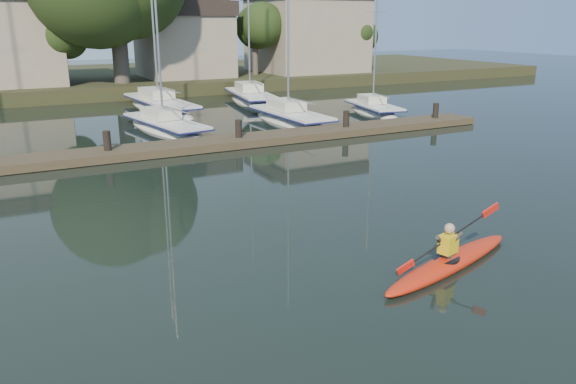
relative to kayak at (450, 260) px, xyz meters
name	(u,v)px	position (x,y,z in m)	size (l,w,h in m)	color
ground	(350,269)	(-2.15, 1.05, -0.20)	(160.00, 160.00, 0.00)	black
kayak	(450,260)	(0.00, 0.00, 0.00)	(5.03, 2.01, 1.61)	#C43E0F
dock	(177,147)	(-2.15, 15.05, 0.01)	(34.00, 2.00, 1.80)	#4A402A
sailboat_2	(166,134)	(-1.21, 20.31, -0.37)	(3.41, 8.70, 14.05)	white
sailboat_3	(290,126)	(5.90, 19.46, -0.39)	(2.37, 8.31, 13.33)	white
sailboat_4	(373,115)	(12.26, 20.11, -0.37)	(3.03, 6.57, 10.76)	white
sailboat_6	(161,112)	(0.54, 27.86, -0.40)	(3.18, 11.00, 17.25)	white
sailboat_7	(251,105)	(7.37, 28.42, -0.41)	(3.68, 9.13, 14.31)	white
shore	(103,50)	(-0.54, 41.33, 3.03)	(90.00, 25.25, 12.75)	#29351A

